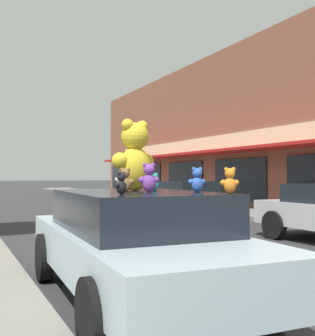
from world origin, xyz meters
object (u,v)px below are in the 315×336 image
(teddy_bear_giant, at_px, (135,156))
(teddy_bear_teal, at_px, (154,182))
(teddy_bear_blue, at_px, (197,180))
(teddy_bear_purple, at_px, (149,178))
(plush_art_car, at_px, (135,241))
(teddy_bear_orange, at_px, (230,181))
(teddy_bear_black, at_px, (121,183))
(teddy_bear_white, at_px, (123,178))
(teddy_bear_red, at_px, (125,178))
(teddy_bear_brown, at_px, (125,180))
(parked_car_far_right, at_px, (188,198))

(teddy_bear_giant, height_order, teddy_bear_teal, teddy_bear_giant)
(teddy_bear_blue, xyz_separation_m, teddy_bear_teal, (-0.25, 0.70, -0.03))
(teddy_bear_purple, bearing_deg, plush_art_car, -62.56)
(teddy_bear_orange, height_order, teddy_bear_black, teddy_bear_orange)
(teddy_bear_purple, relative_size, teddy_bear_white, 1.04)
(plush_art_car, relative_size, teddy_bear_red, 13.48)
(teddy_bear_brown, distance_m, teddy_bear_white, 1.16)
(teddy_bear_purple, height_order, teddy_bear_teal, teddy_bear_purple)
(teddy_bear_blue, xyz_separation_m, teddy_bear_purple, (-0.49, 0.34, 0.03))
(teddy_bear_red, distance_m, parked_car_far_right, 10.54)
(teddy_bear_brown, distance_m, parked_car_far_right, 11.23)
(teddy_bear_purple, xyz_separation_m, teddy_bear_teal, (0.25, 0.36, -0.06))
(teddy_bear_giant, height_order, teddy_bear_brown, teddy_bear_giant)
(teddy_bear_giant, bearing_deg, teddy_bear_white, -118.25)
(teddy_bear_giant, relative_size, teddy_bear_black, 3.87)
(plush_art_car, height_order, teddy_bear_black, teddy_bear_black)
(teddy_bear_black, bearing_deg, teddy_bear_blue, 156.29)
(plush_art_car, xyz_separation_m, teddy_bear_giant, (0.10, 0.27, 1.10))
(teddy_bear_black, bearing_deg, teddy_bear_brown, -147.81)
(teddy_bear_red, xyz_separation_m, teddy_bear_blue, (0.51, -1.11, -0.03))
(plush_art_car, bearing_deg, parked_car_far_right, 59.13)
(teddy_bear_blue, bearing_deg, parked_car_far_right, -109.06)
(parked_car_far_right, bearing_deg, teddy_bear_red, -124.90)
(plush_art_car, relative_size, parked_car_far_right, 1.18)
(teddy_bear_brown, xyz_separation_m, parked_car_far_right, (6.27, 9.29, -0.80))
(teddy_bear_black, height_order, parked_car_far_right, teddy_bear_black)
(teddy_bear_teal, xyz_separation_m, teddy_bear_white, (-0.13, 0.83, 0.05))
(teddy_bear_blue, distance_m, teddy_bear_orange, 0.53)
(teddy_bear_blue, height_order, teddy_bear_teal, teddy_bear_blue)
(plush_art_car, xyz_separation_m, teddy_bear_white, (0.20, 0.95, 0.80))
(teddy_bear_brown, xyz_separation_m, teddy_bear_teal, (0.52, 0.26, -0.03))
(teddy_bear_black, bearing_deg, teddy_bear_teal, -165.66)
(teddy_bear_purple, bearing_deg, teddy_bear_orange, 134.61)
(teddy_bear_black, relative_size, teddy_bear_purple, 0.68)
(teddy_bear_purple, height_order, parked_car_far_right, teddy_bear_purple)
(teddy_bear_purple, height_order, teddy_bear_white, teddy_bear_purple)
(teddy_bear_giant, xyz_separation_m, parked_car_far_right, (5.97, 8.88, -1.11))
(parked_car_far_right, bearing_deg, teddy_bear_orange, -117.71)
(teddy_bear_giant, xyz_separation_m, teddy_bear_orange, (0.59, -1.37, -0.32))
(plush_art_car, xyz_separation_m, teddy_bear_black, (-0.48, -0.75, 0.75))
(parked_car_far_right, bearing_deg, teddy_bear_giant, -123.92)
(teddy_bear_teal, height_order, teddy_bear_white, teddy_bear_white)
(teddy_bear_red, height_order, teddy_bear_orange, teddy_bear_red)
(teddy_bear_brown, bearing_deg, parked_car_far_right, -84.45)
(teddy_bear_teal, bearing_deg, teddy_bear_giant, -52.21)
(teddy_bear_black, bearing_deg, plush_art_car, -155.23)
(parked_car_far_right, bearing_deg, teddy_bear_black, -123.52)
(plush_art_car, xyz_separation_m, teddy_bear_brown, (-0.19, -0.14, 0.78))
(plush_art_car, height_order, teddy_bear_white, teddy_bear_white)
(teddy_bear_red, xyz_separation_m, teddy_bear_white, (0.14, 0.42, -0.00))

